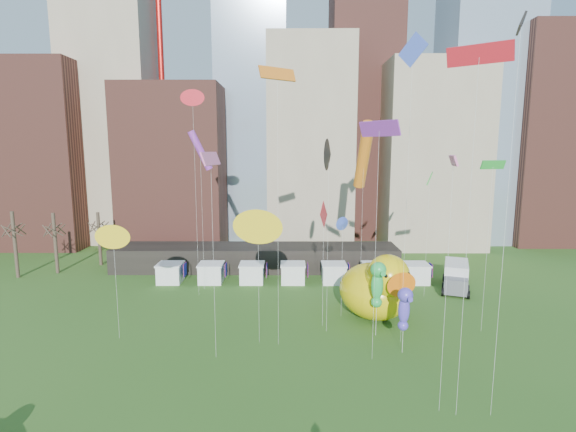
{
  "coord_description": "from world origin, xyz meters",
  "views": [
    {
      "loc": [
        0.55,
        -15.13,
        16.2
      ],
      "look_at": [
        0.47,
        11.86,
        12.0
      ],
      "focal_mm": 27.0,
      "sensor_mm": 36.0,
      "label": 1
    }
  ],
  "objects_px": {
    "box_truck": "(456,276)",
    "big_duck": "(377,288)",
    "seahorse_green": "(378,281)",
    "seahorse_purple": "(404,306)",
    "small_duck": "(375,293)"
  },
  "relations": [
    {
      "from": "box_truck",
      "to": "big_duck",
      "type": "bearing_deg",
      "value": -119.54
    },
    {
      "from": "seahorse_green",
      "to": "box_truck",
      "type": "height_order",
      "value": "seahorse_green"
    },
    {
      "from": "seahorse_green",
      "to": "seahorse_purple",
      "type": "distance_m",
      "value": 3.7
    },
    {
      "from": "big_duck",
      "to": "seahorse_green",
      "type": "distance_m",
      "value": 4.28
    },
    {
      "from": "big_duck",
      "to": "seahorse_purple",
      "type": "height_order",
      "value": "big_duck"
    },
    {
      "from": "small_duck",
      "to": "box_truck",
      "type": "xyz_separation_m",
      "value": [
        10.67,
        6.18,
        0.0
      ]
    },
    {
      "from": "small_duck",
      "to": "seahorse_purple",
      "type": "relative_size",
      "value": 0.81
    },
    {
      "from": "seahorse_purple",
      "to": "box_truck",
      "type": "bearing_deg",
      "value": 47.57
    },
    {
      "from": "seahorse_purple",
      "to": "big_duck",
      "type": "bearing_deg",
      "value": 86.18
    },
    {
      "from": "big_duck",
      "to": "box_truck",
      "type": "distance_m",
      "value": 14.62
    },
    {
      "from": "big_duck",
      "to": "small_duck",
      "type": "relative_size",
      "value": 2.19
    },
    {
      "from": "seahorse_purple",
      "to": "box_truck",
      "type": "relative_size",
      "value": 0.73
    },
    {
      "from": "box_truck",
      "to": "seahorse_purple",
      "type": "bearing_deg",
      "value": -101.92
    },
    {
      "from": "seahorse_green",
      "to": "box_truck",
      "type": "relative_size",
      "value": 0.89
    },
    {
      "from": "big_duck",
      "to": "seahorse_green",
      "type": "xyz_separation_m",
      "value": [
        -0.75,
        -3.77,
        1.88
      ]
    }
  ]
}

